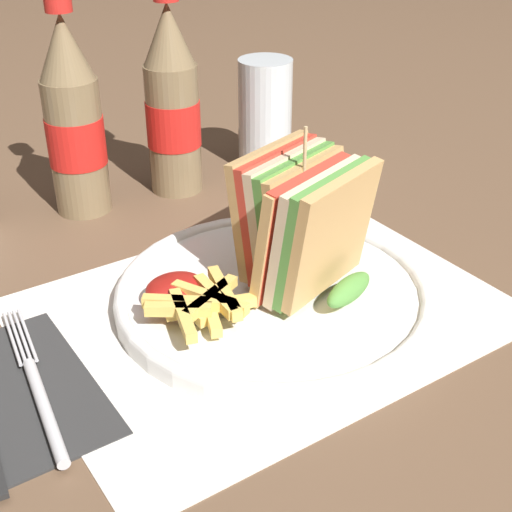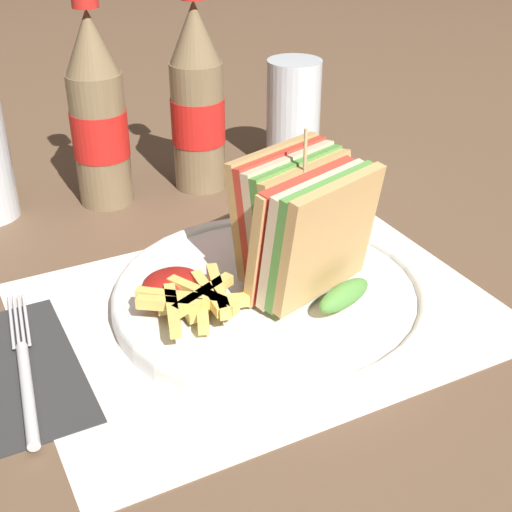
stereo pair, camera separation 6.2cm
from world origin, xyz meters
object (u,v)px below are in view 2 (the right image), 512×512
club_sandwich (304,227)px  glass_near (293,115)px  plate_main (267,296)px  coke_bottle_near (98,115)px  coke_bottle_far (197,103)px  fork (25,376)px

club_sandwich → glass_near: club_sandwich is taller
plate_main → coke_bottle_near: 0.29m
plate_main → coke_bottle_near: bearing=102.6°
coke_bottle_near → coke_bottle_far: size_ratio=1.00×
coke_bottle_far → coke_bottle_near: bearing=175.1°
coke_bottle_near → glass_near: size_ratio=1.76×
plate_main → club_sandwich: (0.03, -0.00, 0.06)m
coke_bottle_near → coke_bottle_far: bearing=-4.9°
fork → coke_bottle_near: 0.33m
club_sandwich → fork: 0.25m
fork → coke_bottle_near: (0.15, 0.28, 0.09)m
club_sandwich → coke_bottle_far: size_ratio=0.60×
fork → coke_bottle_far: coke_bottle_far is taller
plate_main → coke_bottle_near: (-0.06, 0.27, 0.09)m
plate_main → fork: (-0.21, -0.01, -0.00)m
fork → coke_bottle_near: bearing=69.7°
fork → coke_bottle_far: bearing=53.8°
glass_near → coke_bottle_far: bearing=179.7°
coke_bottle_near → coke_bottle_far: (0.11, -0.01, 0.00)m
fork → plate_main: bearing=10.4°
glass_near → club_sandwich: bearing=-118.1°
plate_main → coke_bottle_near: coke_bottle_near is taller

